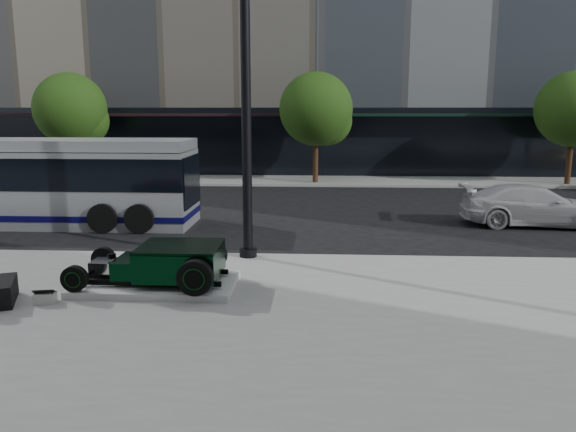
# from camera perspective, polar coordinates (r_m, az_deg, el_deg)

# --- Properties ---
(ground) EXTENTS (120.00, 120.00, 0.00)m
(ground) POSITION_cam_1_polar(r_m,az_deg,el_deg) (17.02, -0.92, -2.53)
(ground) COLOR black
(ground) RESTS_ON ground
(sidewalk_far) EXTENTS (70.00, 4.00, 0.12)m
(sidewalk_far) POSITION_cam_1_polar(r_m,az_deg,el_deg) (30.79, 0.94, 3.61)
(sidewalk_far) COLOR gray
(sidewalk_far) RESTS_ON ground
(street_trees) EXTENTS (29.80, 3.80, 5.70)m
(street_trees) POSITION_cam_1_polar(r_m,az_deg,el_deg) (29.59, 3.14, 10.50)
(street_trees) COLOR black
(street_trees) RESTS_ON sidewalk_far
(display_plinth) EXTENTS (3.40, 1.80, 0.15)m
(display_plinth) POSITION_cam_1_polar(r_m,az_deg,el_deg) (12.56, -13.22, -6.78)
(display_plinth) COLOR silver
(display_plinth) RESTS_ON sidewalk_near
(hot_rod) EXTENTS (3.22, 2.00, 0.81)m
(hot_rod) POSITION_cam_1_polar(r_m,az_deg,el_deg) (12.33, -11.83, -4.62)
(hot_rod) COLOR black
(hot_rod) RESTS_ON display_plinth
(info_plaque) EXTENTS (0.45, 0.37, 0.31)m
(info_plaque) POSITION_cam_1_polar(r_m,az_deg,el_deg) (12.31, -23.47, -7.55)
(info_plaque) COLOR silver
(info_plaque) RESTS_ON sidewalk_near
(lamppost) EXTENTS (0.45, 0.45, 8.24)m
(lamppost) POSITION_cam_1_polar(r_m,az_deg,el_deg) (14.32, -4.27, 10.78)
(lamppost) COLOR black
(lamppost) RESTS_ON sidewalk_near
(transit_bus) EXTENTS (12.12, 2.88, 2.92)m
(transit_bus) POSITION_cam_1_polar(r_m,az_deg,el_deg) (21.40, -25.67, 3.20)
(transit_bus) COLOR #ABB0B5
(transit_bus) RESTS_ON ground
(white_sedan) EXTENTS (4.93, 2.28, 1.40)m
(white_sedan) POSITION_cam_1_polar(r_m,az_deg,el_deg) (20.86, 23.68, 0.99)
(white_sedan) COLOR silver
(white_sedan) RESTS_ON ground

